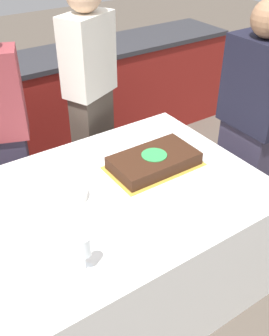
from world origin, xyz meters
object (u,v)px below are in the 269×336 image
(plate_stack, at_px, (66,195))
(wine_glass, at_px, (83,248))
(cake, at_px, (154,161))
(person_seated_right, at_px, (250,128))
(person_cutting_cake, at_px, (91,101))

(plate_stack, height_order, wine_glass, wine_glass)
(cake, xyz_separation_m, plate_stack, (-0.53, 0.02, -0.02))
(cake, bearing_deg, plate_stack, 177.49)
(wine_glass, height_order, person_seated_right, person_seated_right)
(plate_stack, bearing_deg, wine_glass, -106.50)
(wine_glass, relative_size, person_cutting_cake, 0.11)
(wine_glass, distance_m, person_seated_right, 1.40)
(person_cutting_cake, xyz_separation_m, person_seated_right, (0.68, -0.79, -0.06))
(person_cutting_cake, bearing_deg, cake, 65.49)
(cake, distance_m, wine_glass, 0.81)
(cake, xyz_separation_m, person_cutting_cake, (0.00, 0.72, 0.09))
(wine_glass, distance_m, person_cutting_cake, 1.34)
(cake, height_order, wine_glass, wine_glass)
(wine_glass, xyz_separation_m, person_seated_right, (1.35, 0.37, -0.06))
(cake, bearing_deg, person_cutting_cake, 90.00)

